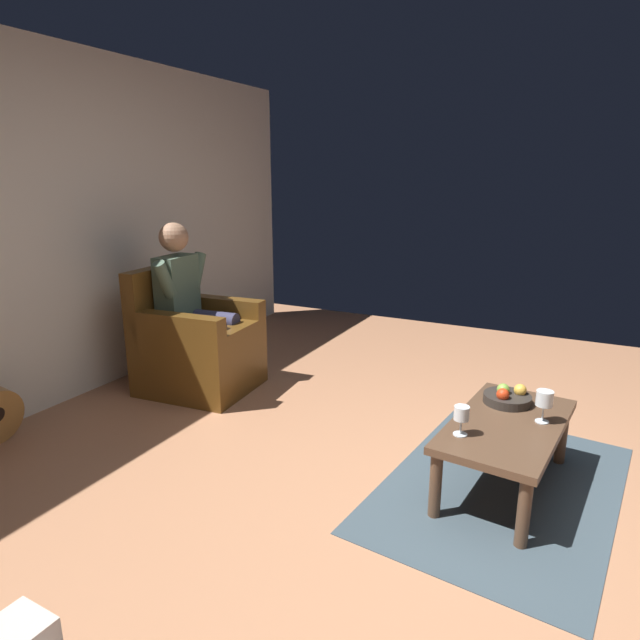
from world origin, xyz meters
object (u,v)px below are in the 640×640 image
Objects in this scene: person_seated at (193,302)px; wine_glass_far at (544,400)px; armchair at (195,347)px; fruit_bowl at (508,397)px; coffee_table at (507,432)px; wine_glass_near at (461,415)px.

person_seated is 2.56m from wine_glass_far.
armchair is 3.62× the size of fruit_bowl.
armchair is at bearing -93.40° from fruit_bowl.
armchair is 2.40m from coffee_table.
armchair is 6.22× the size of wine_glass_near.
person_seated is 2.35m from fruit_bowl.
coffee_table is at bearing 75.99° from person_seated.
armchair is 0.36m from person_seated.
wine_glass_far is (-0.34, 0.35, 0.02)m from wine_glass_near.
person_seated is (-0.00, 0.00, 0.36)m from armchair.
coffee_table is at bearing 144.26° from wine_glass_near.
wine_glass_near is at bearing 68.76° from armchair.
armchair is at bearing -96.99° from wine_glass_far.
person_seated reaches higher than wine_glass_near.
wine_glass_far reaches higher than fruit_bowl.
wine_glass_far reaches higher than wine_glass_near.
wine_glass_near is 0.88× the size of wine_glass_far.
person_seated is at bearing -96.99° from wine_glass_far.
wine_glass_far is at bearing 49.33° from fruit_bowl.
wine_glass_far is at bearing 115.84° from coffee_table.
coffee_table is 6.85× the size of wine_glass_near.
coffee_table is 3.98× the size of fruit_bowl.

